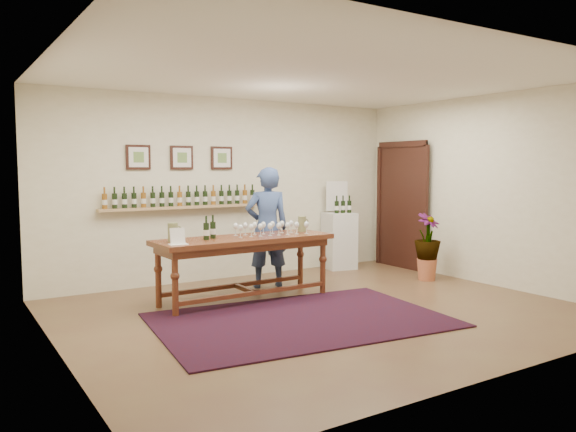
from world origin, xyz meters
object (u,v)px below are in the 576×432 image
tasting_table (245,247)px  display_pedestal (339,241)px  potted_plant (427,247)px  person (267,227)px

tasting_table → display_pedestal: bearing=24.6°
display_pedestal → potted_plant: size_ratio=1.07×
potted_plant → tasting_table: bearing=173.7°
potted_plant → person: size_ratio=0.51×
tasting_table → potted_plant: (3.00, -0.33, -0.19)m
display_pedestal → potted_plant: display_pedestal is taller
person → display_pedestal: bearing=-143.4°
tasting_table → display_pedestal: size_ratio=2.48×
display_pedestal → potted_plant: bearing=-71.1°
tasting_table → potted_plant: potted_plant is taller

